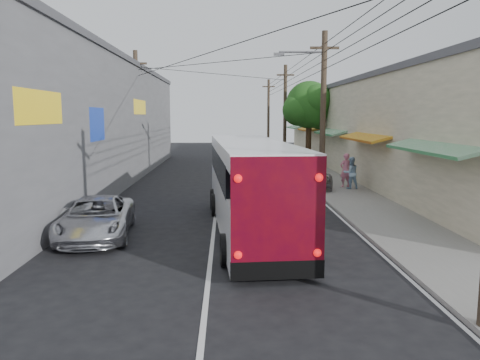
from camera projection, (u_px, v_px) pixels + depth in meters
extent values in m
plane|color=black|center=(207.00, 294.00, 10.45)|extent=(120.00, 120.00, 0.00)
cube|color=slate|center=(319.00, 176.00, 30.44)|extent=(3.00, 80.00, 0.12)
cube|color=beige|center=(380.00, 130.00, 32.15)|extent=(6.00, 40.00, 6.00)
cube|color=#4C4C51|center=(381.00, 84.00, 31.73)|extent=(6.20, 40.00, 0.30)
cube|color=#1B7D39|center=(435.00, 146.00, 16.22)|extent=(1.39, 6.00, 0.46)
cube|color=#C45617|center=(367.00, 136.00, 24.14)|extent=(1.39, 6.00, 0.46)
cube|color=#1B7D39|center=(332.00, 131.00, 32.07)|extent=(1.39, 6.00, 0.46)
cube|color=#C45617|center=(311.00, 128.00, 39.99)|extent=(1.39, 6.00, 0.46)
cube|color=#1B7D39|center=(297.00, 126.00, 47.91)|extent=(1.39, 6.00, 0.46)
cube|color=slate|center=(75.00, 124.00, 27.56)|extent=(7.00, 36.00, 7.00)
cube|color=#4C4C51|center=(72.00, 61.00, 27.07)|extent=(7.20, 36.00, 0.30)
cube|color=yellow|center=(39.00, 107.00, 13.70)|extent=(0.12, 3.50, 1.00)
cube|color=#1433A5|center=(96.00, 124.00, 19.72)|extent=(0.12, 2.20, 1.40)
cube|color=yellow|center=(139.00, 107.00, 29.50)|extent=(0.12, 4.00, 0.90)
cylinder|color=#473828|center=(323.00, 115.00, 22.93)|extent=(0.28, 0.28, 8.00)
cube|color=#473828|center=(325.00, 48.00, 22.50)|extent=(1.40, 0.12, 0.12)
cylinder|color=#473828|center=(285.00, 115.00, 37.79)|extent=(0.28, 0.28, 8.00)
cube|color=#473828|center=(285.00, 75.00, 37.35)|extent=(1.40, 0.12, 0.12)
cylinder|color=#473828|center=(268.00, 115.00, 52.64)|extent=(0.28, 0.28, 8.00)
cube|color=#473828|center=(269.00, 87.00, 52.21)|extent=(1.40, 0.12, 0.12)
cylinder|color=#473828|center=(137.00, 115.00, 29.56)|extent=(0.28, 0.28, 8.00)
cube|color=#473828|center=(136.00, 63.00, 29.13)|extent=(1.40, 0.12, 0.12)
cylinder|color=#59595E|center=(302.00, 52.00, 22.49)|extent=(2.20, 0.10, 0.10)
cube|color=#59595E|center=(279.00, 54.00, 22.47)|extent=(0.50, 0.18, 0.12)
cylinder|color=#3F2B19|center=(308.00, 141.00, 36.12)|extent=(0.44, 0.44, 4.00)
sphere|color=#1C5416|center=(309.00, 105.00, 35.74)|extent=(3.60, 3.60, 3.60)
sphere|color=#1C5416|center=(320.00, 113.00, 36.45)|extent=(2.60, 2.60, 2.60)
sphere|color=#1C5416|center=(298.00, 110.00, 35.38)|extent=(2.40, 2.40, 2.40)
sphere|color=#1C5416|center=(317.00, 99.00, 34.71)|extent=(2.20, 2.20, 2.20)
sphere|color=#1C5416|center=(303.00, 102.00, 36.60)|extent=(2.00, 2.00, 2.00)
cube|color=white|center=(250.00, 202.00, 16.01)|extent=(2.93, 10.72, 1.68)
cube|color=black|center=(249.00, 165.00, 16.28)|extent=(2.83, 8.96, 0.88)
cube|color=white|center=(251.00, 148.00, 15.76)|extent=(2.93, 10.72, 0.44)
cube|color=maroon|center=(278.00, 212.00, 10.67)|extent=(2.19, 0.22, 2.56)
cube|color=black|center=(278.00, 270.00, 10.85)|extent=(2.21, 0.24, 0.44)
sphere|color=red|center=(238.00, 255.00, 10.68)|extent=(0.19, 0.19, 0.19)
sphere|color=red|center=(317.00, 253.00, 10.86)|extent=(0.19, 0.19, 0.19)
sphere|color=red|center=(238.00, 179.00, 10.44)|extent=(0.19, 0.19, 0.19)
sphere|color=red|center=(319.00, 178.00, 10.62)|extent=(0.19, 0.19, 0.19)
cylinder|color=black|center=(226.00, 250.00, 12.33)|extent=(0.32, 0.90, 0.88)
cylinder|color=black|center=(308.00, 248.00, 12.54)|extent=(0.32, 0.90, 0.88)
cylinder|color=black|center=(215.00, 205.00, 18.59)|extent=(0.32, 0.90, 0.88)
cylinder|color=black|center=(270.00, 204.00, 18.81)|extent=(0.32, 0.90, 0.88)
cylinder|color=black|center=(213.00, 199.00, 19.90)|extent=(0.32, 0.90, 0.88)
cylinder|color=black|center=(265.00, 198.00, 20.11)|extent=(0.32, 0.90, 0.88)
imported|color=silver|center=(96.00, 218.00, 15.24)|extent=(2.69, 4.91, 1.31)
imported|color=#98969E|center=(300.00, 171.00, 26.19)|extent=(2.76, 6.07, 1.72)
imported|color=#29282E|center=(279.00, 159.00, 34.49)|extent=(2.29, 4.93, 1.63)
imported|color=black|center=(274.00, 153.00, 40.59)|extent=(2.12, 4.90, 1.57)
imported|color=#D7728F|center=(345.00, 170.00, 25.33)|extent=(0.77, 0.62, 1.83)
imported|color=#9CC2E3|center=(351.00, 173.00, 24.72)|extent=(0.90, 0.75, 1.68)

